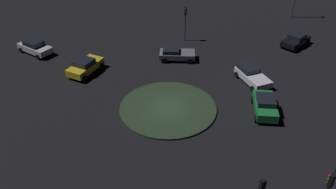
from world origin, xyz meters
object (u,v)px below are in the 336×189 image
(car_green, at_px, (265,105))
(traffic_light_southeast, at_px, (185,17))
(car_yellow, at_px, (85,66))
(car_grey, at_px, (176,54))
(car_black, at_px, (296,40))
(car_silver, at_px, (35,47))
(car_white, at_px, (252,75))

(car_green, xyz_separation_m, traffic_light_southeast, (14.83, -6.13, 2.21))
(car_yellow, distance_m, car_grey, 9.87)
(car_grey, bearing_deg, car_black, 16.06)
(car_green, relative_size, car_silver, 0.96)
(car_white, height_order, traffic_light_southeast, traffic_light_southeast)
(traffic_light_southeast, bearing_deg, car_green, 31.80)
(car_black, relative_size, car_silver, 0.90)
(car_green, xyz_separation_m, car_silver, (24.90, 8.17, -0.01))
(car_white, xyz_separation_m, car_green, (-3.69, 3.65, 0.08))
(car_white, distance_m, car_silver, 24.28)
(car_yellow, relative_size, car_black, 1.12)
(car_green, xyz_separation_m, car_yellow, (17.05, 6.83, 0.01))
(car_black, height_order, car_grey, car_black)
(car_white, height_order, car_silver, car_silver)
(car_white, xyz_separation_m, traffic_light_southeast, (11.14, -2.48, 2.29))
(car_white, xyz_separation_m, car_silver, (21.21, 11.82, 0.06))
(car_green, height_order, car_silver, car_green)
(car_white, height_order, car_black, car_black)
(car_green, xyz_separation_m, car_black, (4.43, -14.15, -0.04))
(car_yellow, bearing_deg, car_silver, 82.55)
(car_black, xyz_separation_m, car_silver, (20.47, 22.32, 0.02))
(traffic_light_southeast, bearing_deg, car_silver, -70.89)
(car_green, xyz_separation_m, car_grey, (12.28, -1.81, -0.08))
(car_white, distance_m, car_yellow, 16.98)
(car_silver, relative_size, traffic_light_southeast, 1.04)
(car_white, distance_m, traffic_light_southeast, 11.64)
(car_white, xyz_separation_m, car_grey, (8.59, 1.84, -0.00))
(car_silver, bearing_deg, car_black, 38.08)
(car_white, bearing_deg, car_silver, -127.11)
(car_grey, height_order, traffic_light_southeast, traffic_light_southeast)
(car_white, distance_m, car_grey, 8.79)
(car_black, distance_m, car_grey, 14.63)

